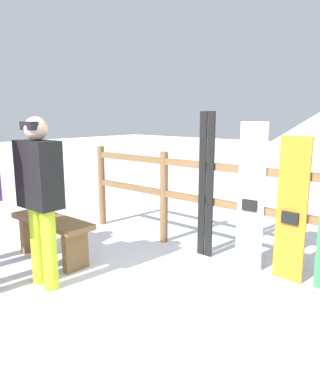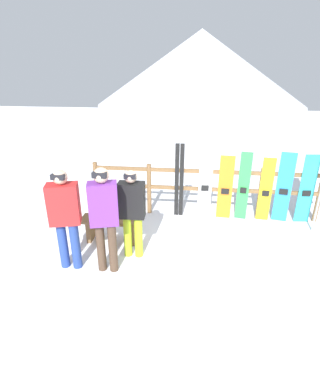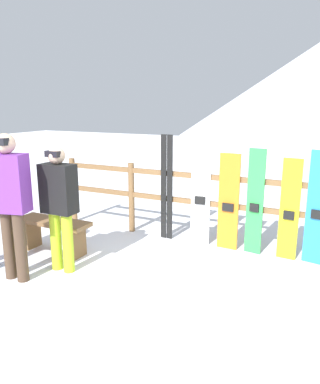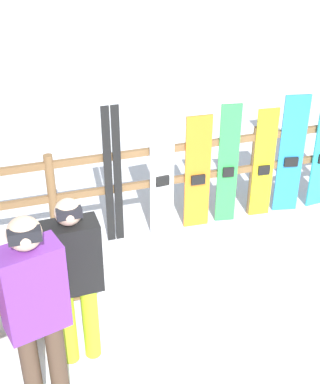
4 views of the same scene
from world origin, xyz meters
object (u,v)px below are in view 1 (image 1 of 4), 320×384
Objects in this scene: snowboard_white at (251,198)px; snowboard_orange at (291,211)px; person_black at (40,192)px; bench at (52,230)px; ski_pair_black at (206,186)px.

snowboard_white is 0.44m from snowboard_orange.
bench is at bearing 140.50° from person_black.
snowboard_orange is (1.01, -0.00, -0.12)m from ski_pair_black.
bench is 0.88m from person_black.
ski_pair_black is 1.07× the size of snowboard_white.
person_black is at bearing -39.50° from bench.
person_black is at bearing -127.26° from snowboard_white.
snowboard_white is (1.28, 1.68, -0.16)m from person_black.
person_black is (0.51, -0.42, 0.58)m from bench.
ski_pair_black reaches higher than snowboard_orange.
ski_pair_black reaches higher than snowboard_white.
snowboard_orange is at bearing -0.20° from ski_pair_black.
bench is 0.79× the size of snowboard_orange.
snowboard_orange is (1.72, 1.68, -0.22)m from person_black.
snowboard_white is at bearing 35.06° from bench.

